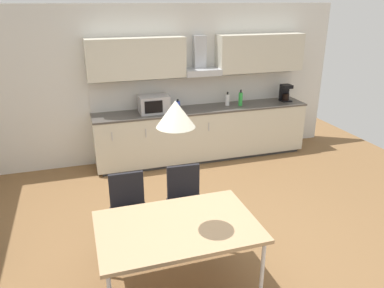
# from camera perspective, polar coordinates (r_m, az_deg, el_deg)

# --- Properties ---
(ground_plane) EXTENTS (8.64, 8.09, 0.02)m
(ground_plane) POSITION_cam_1_polar(r_m,az_deg,el_deg) (4.45, 0.34, -15.32)
(ground_plane) COLOR brown
(wall_back) EXTENTS (6.92, 0.10, 2.58)m
(wall_back) POSITION_cam_1_polar(r_m,az_deg,el_deg) (6.39, -7.33, 8.86)
(wall_back) COLOR silver
(wall_back) RESTS_ON ground_plane
(kitchen_counter) EXTENTS (3.71, 0.61, 0.91)m
(kitchen_counter) POSITION_cam_1_polar(r_m,az_deg,el_deg) (6.53, 1.64, 1.67)
(kitchen_counter) COLOR #333333
(kitchen_counter) RESTS_ON ground_plane
(backsplash_tile) EXTENTS (3.69, 0.02, 0.48)m
(backsplash_tile) POSITION_cam_1_polar(r_m,az_deg,el_deg) (6.59, 0.89, 8.12)
(backsplash_tile) COLOR silver
(backsplash_tile) RESTS_ON kitchen_counter
(upper_wall_cabinets) EXTENTS (3.69, 0.40, 0.63)m
(upper_wall_cabinets) POSITION_cam_1_polar(r_m,az_deg,el_deg) (6.33, 1.39, 13.28)
(upper_wall_cabinets) COLOR beige
(microwave) EXTENTS (0.48, 0.35, 0.28)m
(microwave) POSITION_cam_1_polar(r_m,az_deg,el_deg) (6.13, -5.83, 6.07)
(microwave) COLOR #ADADB2
(microwave) RESTS_ON kitchen_counter
(coffee_maker) EXTENTS (0.18, 0.19, 0.30)m
(coffee_maker) POSITION_cam_1_polar(r_m,az_deg,el_deg) (7.04, 14.00, 7.60)
(coffee_maker) COLOR black
(coffee_maker) RESTS_ON kitchen_counter
(bottle_blue) EXTENTS (0.08, 0.08, 0.19)m
(bottle_blue) POSITION_cam_1_polar(r_m,az_deg,el_deg) (6.24, -2.19, 5.87)
(bottle_blue) COLOR blue
(bottle_blue) RESTS_ON kitchen_counter
(bottle_white) EXTENTS (0.07, 0.07, 0.24)m
(bottle_white) POSITION_cam_1_polar(r_m,az_deg,el_deg) (6.57, 5.42, 6.75)
(bottle_white) COLOR white
(bottle_white) RESTS_ON kitchen_counter
(bottle_green) EXTENTS (0.07, 0.07, 0.28)m
(bottle_green) POSITION_cam_1_polar(r_m,az_deg,el_deg) (6.57, 7.40, 6.83)
(bottle_green) COLOR green
(bottle_green) RESTS_ON kitchen_counter
(dining_table) EXTENTS (1.44, 0.94, 0.74)m
(dining_table) POSITION_cam_1_polar(r_m,az_deg,el_deg) (3.46, -2.23, -12.83)
(dining_table) COLOR tan
(dining_table) RESTS_ON ground_plane
(chair_far_left) EXTENTS (0.41, 0.41, 0.87)m
(chair_far_left) POSITION_cam_1_polar(r_m,az_deg,el_deg) (4.21, -9.65, -9.10)
(chair_far_left) COLOR black
(chair_far_left) RESTS_ON ground_plane
(chair_far_right) EXTENTS (0.42, 0.42, 0.87)m
(chair_far_right) POSITION_cam_1_polar(r_m,az_deg,el_deg) (4.32, -1.02, -7.91)
(chair_far_right) COLOR black
(chair_far_right) RESTS_ON ground_plane
(pendant_lamp) EXTENTS (0.32, 0.32, 0.22)m
(pendant_lamp) POSITION_cam_1_polar(r_m,az_deg,el_deg) (3.00, -2.53, 4.62)
(pendant_lamp) COLOR silver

